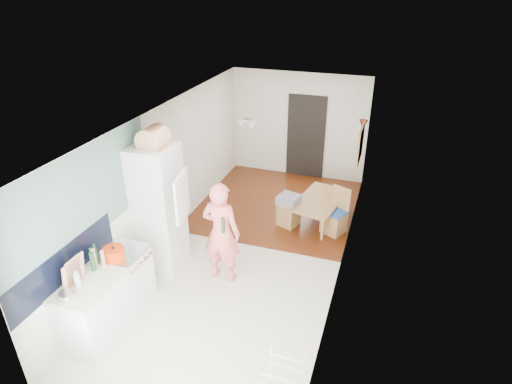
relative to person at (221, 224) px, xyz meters
The scene contains 31 objects.
room_shell 0.86m from the person, 77.29° to the left, with size 3.20×7.00×2.50m, color silver, non-canonical shape.
floor 1.30m from the person, 77.29° to the left, with size 3.20×7.00×0.01m, color beige.
wood_floor_overlay 2.84m from the person, 86.10° to the left, with size 3.20×3.30×0.01m, color #612810.
sage_wall_panel 2.03m from the person, 139.62° to the right, with size 0.02×3.00×1.30m, color slate.
tile_splashback 2.25m from the person, 128.77° to the right, with size 0.02×1.90×0.50m, color black.
doorway_recess 4.30m from the person, 84.92° to the left, with size 0.90×0.04×2.00m, color black.
base_cabinet 2.16m from the person, 122.63° to the right, with size 0.60×0.90×0.86m, color silver.
worktop 2.08m from the person, 122.63° to the right, with size 0.62×0.92×0.06m, color beige.
range_cooker 1.60m from the person, 138.27° to the right, with size 0.60×0.60×0.88m, color silver.
cooker_top 1.50m from the person, 138.27° to the right, with size 0.60×0.60×0.04m, color silver.
fridge_housing 1.09m from the person, behind, with size 0.66×0.66×2.15m, color silver.
fridge_door 0.77m from the person, 149.86° to the right, with size 0.56×0.04×0.70m, color silver.
fridge_interior 0.95m from the person, behind, with size 0.02×0.52×0.66m, color white.
pinboard 3.27m from the person, 56.91° to the left, with size 0.03×0.90×0.70m, color tan.
pinboard_frame 3.26m from the person, 57.13° to the left, with size 0.01×0.94×0.74m, color #9C6F41.
wall_sconce 3.84m from the person, 62.82° to the left, with size 0.18×0.18×0.16m, color maroon.
person is the anchor object (origin of this frame).
dining_table 2.66m from the person, 62.52° to the left, with size 1.20×0.67×0.42m, color #9C6F41.
dining_chair 2.50m from the person, 52.17° to the left, with size 0.38×0.38×0.91m, color #9C6F41, non-canonical shape.
stool 2.15m from the person, 72.49° to the left, with size 0.35×0.35×0.46m, color #9C6F41, non-canonical shape.
grey_drape 2.07m from the person, 73.02° to the left, with size 0.38×0.38×0.17m, color slate.
bread_bin 1.63m from the person, behind, with size 0.42×0.39×0.22m, color tan, non-canonical shape.
red_casserole 1.61m from the person, 133.22° to the right, with size 0.30×0.30×0.17m, color red.
steel_pan 2.36m from the person, 119.36° to the right, with size 0.19×0.19×0.09m, color silver.
held_bottle 0.21m from the person, 56.65° to the right, with size 0.05×0.05×0.25m, color #1A3E20.
bottle_a 1.91m from the person, 129.39° to the right, with size 0.06×0.06×0.28m, color #1A3E20.
bottle_b 1.85m from the person, 132.91° to the right, with size 0.06×0.06×0.26m, color #1A3E20.
bottle_c 2.18m from the person, 123.19° to the right, with size 0.08×0.08×0.20m, color beige.
pepper_mill_front 1.88m from the person, 132.00° to the right, with size 0.06×0.06×0.22m, color tan.
pepper_mill_back 1.78m from the person, 129.90° to the right, with size 0.05×0.05×0.20m, color tan.
chopping_boards 2.19m from the person, 124.73° to the right, with size 0.04×0.29×0.40m, color tan, non-canonical shape.
Camera 1 is at (2.11, -5.96, 4.46)m, focal length 30.00 mm.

